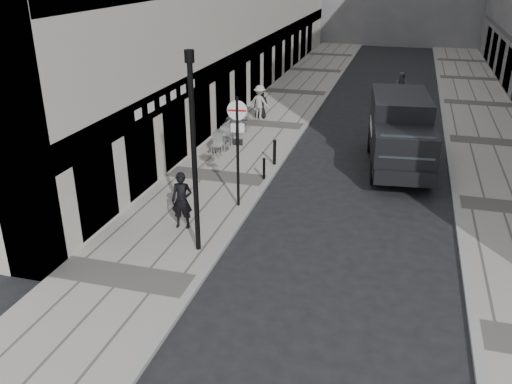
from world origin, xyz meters
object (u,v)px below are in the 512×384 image
walking_man (182,201)px  sign_post (238,138)px  lamppost (194,146)px  panel_van (400,129)px  cyclist (401,93)px

walking_man → sign_post: sign_post is taller
sign_post → lamppost: 3.37m
walking_man → panel_van: 10.10m
walking_man → sign_post: size_ratio=0.48×
walking_man → sign_post: (1.21, 2.07, 1.53)m
sign_post → cyclist: bearing=65.5°
cyclist → sign_post: bearing=-95.1°
sign_post → lamppost: lamppost is taller
sign_post → panel_van: sign_post is taller
lamppost → panel_van: lamppost is taller
sign_post → cyclist: (4.94, 16.21, -1.80)m
panel_van → cyclist: bearing=84.9°
walking_man → cyclist: size_ratio=0.93×
cyclist → walking_man: bearing=-96.7°
walking_man → cyclist: cyclist is taller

